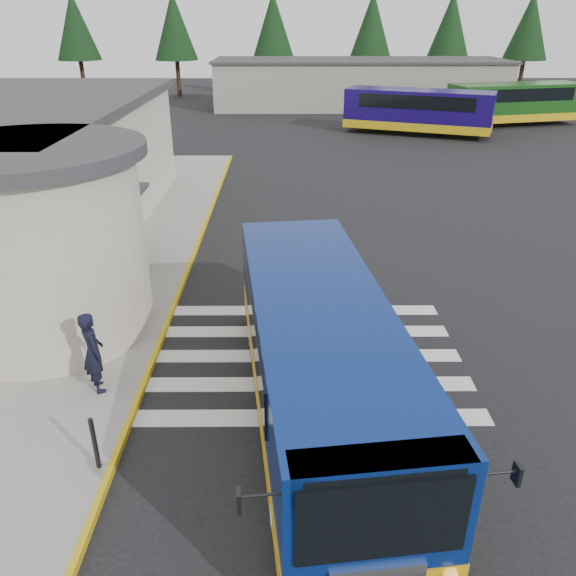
{
  "coord_description": "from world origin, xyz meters",
  "views": [
    {
      "loc": [
        -0.83,
        -12.63,
        7.6
      ],
      "look_at": [
        -0.76,
        -0.5,
        1.74
      ],
      "focal_mm": 35.0,
      "sensor_mm": 36.0,
      "label": 1
    }
  ],
  "objects_px": {
    "pedestrian_a": "(93,352)",
    "bollard": "(95,443)",
    "transit_bus": "(319,364)",
    "pedestrian_b": "(126,310)",
    "far_bus_a": "(418,110)",
    "far_bus_b": "(515,102)"
  },
  "relations": [
    {
      "from": "pedestrian_a",
      "to": "bollard",
      "type": "height_order",
      "value": "pedestrian_a"
    },
    {
      "from": "transit_bus",
      "to": "pedestrian_a",
      "type": "distance_m",
      "value": 4.91
    },
    {
      "from": "transit_bus",
      "to": "bollard",
      "type": "distance_m",
      "value": 4.46
    },
    {
      "from": "pedestrian_b",
      "to": "far_bus_a",
      "type": "relative_size",
      "value": 0.15
    },
    {
      "from": "bollard",
      "to": "pedestrian_b",
      "type": "bearing_deg",
      "value": 97.28
    },
    {
      "from": "pedestrian_a",
      "to": "pedestrian_b",
      "type": "relative_size",
      "value": 1.22
    },
    {
      "from": "transit_bus",
      "to": "far_bus_b",
      "type": "xyz_separation_m",
      "value": [
        17.05,
        35.5,
        0.4
      ]
    },
    {
      "from": "pedestrian_b",
      "to": "far_bus_b",
      "type": "relative_size",
      "value": 0.15
    },
    {
      "from": "far_bus_a",
      "to": "transit_bus",
      "type": "bearing_deg",
      "value": -173.75
    },
    {
      "from": "pedestrian_a",
      "to": "bollard",
      "type": "xyz_separation_m",
      "value": [
        0.72,
        -2.43,
        -0.4
      ]
    },
    {
      "from": "pedestrian_b",
      "to": "far_bus_a",
      "type": "distance_m",
      "value": 31.58
    },
    {
      "from": "transit_bus",
      "to": "pedestrian_b",
      "type": "height_order",
      "value": "transit_bus"
    },
    {
      "from": "bollard",
      "to": "far_bus_b",
      "type": "height_order",
      "value": "far_bus_b"
    },
    {
      "from": "pedestrian_a",
      "to": "far_bus_a",
      "type": "xyz_separation_m",
      "value": [
        13.59,
        30.82,
        0.61
      ]
    },
    {
      "from": "far_bus_a",
      "to": "bollard",
      "type": "bearing_deg",
      "value": -179.44
    },
    {
      "from": "pedestrian_b",
      "to": "bollard",
      "type": "relative_size",
      "value": 1.42
    },
    {
      "from": "transit_bus",
      "to": "pedestrian_a",
      "type": "height_order",
      "value": "transit_bus"
    },
    {
      "from": "bollard",
      "to": "far_bus_b",
      "type": "distance_m",
      "value": 42.73
    },
    {
      "from": "bollard",
      "to": "far_bus_b",
      "type": "xyz_separation_m",
      "value": [
        21.16,
        37.11,
        1.02
      ]
    },
    {
      "from": "pedestrian_a",
      "to": "bollard",
      "type": "bearing_deg",
      "value": 164.28
    },
    {
      "from": "transit_bus",
      "to": "far_bus_a",
      "type": "relative_size",
      "value": 0.96
    },
    {
      "from": "transit_bus",
      "to": "pedestrian_b",
      "type": "xyz_separation_m",
      "value": [
        -4.71,
        3.08,
        -0.4
      ]
    }
  ]
}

